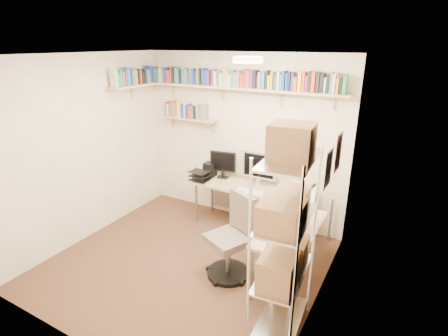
{
  "coord_description": "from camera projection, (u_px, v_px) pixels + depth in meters",
  "views": [
    {
      "loc": [
        2.23,
        -3.03,
        2.62
      ],
      "look_at": [
        0.24,
        0.55,
        1.14
      ],
      "focal_mm": 28.0,
      "sensor_mm": 36.0,
      "label": 1
    }
  ],
  "objects": [
    {
      "name": "ground",
      "position": [
        186.0,
        263.0,
        4.4
      ],
      "size": [
        3.2,
        3.2,
        0.0
      ],
      "primitive_type": "plane",
      "color": "#47301E",
      "rests_on": "ground"
    },
    {
      "name": "room_shell",
      "position": [
        182.0,
        145.0,
        3.87
      ],
      "size": [
        3.24,
        3.04,
        2.52
      ],
      "color": "beige",
      "rests_on": "ground"
    },
    {
      "name": "wall_shelves",
      "position": [
        210.0,
        86.0,
        4.96
      ],
      "size": [
        3.12,
        1.09,
        0.8
      ],
      "color": "tan",
      "rests_on": "ground"
    },
    {
      "name": "corner_desk",
      "position": [
        254.0,
        195.0,
        4.75
      ],
      "size": [
        2.06,
        1.7,
        1.16
      ],
      "color": "tan",
      "rests_on": "ground"
    },
    {
      "name": "office_chair",
      "position": [
        232.0,
        242.0,
        4.07
      ],
      "size": [
        0.59,
        0.6,
        1.01
      ],
      "rotation": [
        0.0,
        0.0,
        -0.43
      ],
      "color": "black",
      "rests_on": "ground"
    },
    {
      "name": "wire_rack",
      "position": [
        286.0,
        223.0,
        2.93
      ],
      "size": [
        0.46,
        0.83,
        2.04
      ],
      "rotation": [
        0.0,
        0.0,
        0.09
      ],
      "color": "silver",
      "rests_on": "ground"
    }
  ]
}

